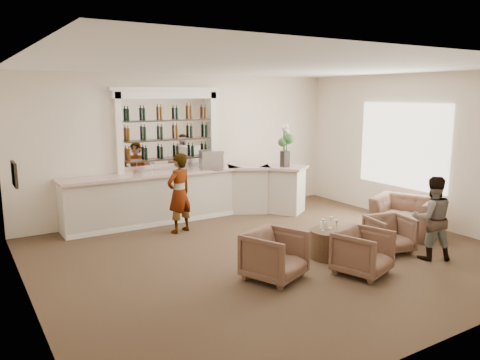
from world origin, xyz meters
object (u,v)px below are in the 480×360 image
object	(u,v)px
armchair_right	(390,234)
bar_counter	(191,195)
armchair_left	(275,255)
espresso_machine	(211,160)
sommelier	(179,193)
armchair_far	(404,216)
armchair_center	(363,252)
flower_vase	(285,143)
cocktail_table	(329,244)
guest	(432,218)

from	to	relation	value
armchair_right	bar_counter	bearing A→B (deg)	129.97
armchair_left	espresso_machine	bearing A→B (deg)	53.70
sommelier	armchair_far	bearing A→B (deg)	127.04
armchair_left	armchair_center	xyz separation A→B (m)	(1.31, -0.58, -0.02)
armchair_far	flower_vase	distance (m)	3.18
espresso_machine	flower_vase	bearing A→B (deg)	-5.45
bar_counter	armchair_center	world-z (taller)	bar_counter
bar_counter	armchair_right	bearing A→B (deg)	-62.49
espresso_machine	armchair_right	bearing A→B (deg)	-52.61
cocktail_table	flower_vase	bearing A→B (deg)	67.15
armchair_far	flower_vase	size ratio (longest dim) A/B	1.18
cocktail_table	armchair_right	bearing A→B (deg)	-16.42
cocktail_table	armchair_right	distance (m)	1.21
bar_counter	armchair_right	xyz separation A→B (m)	(2.08, -3.99, -0.24)
sommelier	armchair_right	size ratio (longest dim) A/B	2.28
bar_counter	armchair_left	world-z (taller)	bar_counter
bar_counter	cocktail_table	bearing A→B (deg)	-75.90
cocktail_table	armchair_center	bearing A→B (deg)	-94.59
bar_counter	guest	world-z (taller)	guest
armchair_right	espresso_machine	xyz separation A→B (m)	(-1.59, 3.90, 1.03)
armchair_far	espresso_machine	world-z (taller)	espresso_machine
bar_counter	espresso_machine	size ratio (longest dim) A/B	11.58
cocktail_table	armchair_far	distance (m)	2.29
bar_counter	armchair_far	bearing A→B (deg)	-46.90
armchair_far	espresso_machine	bearing A→B (deg)	-164.23
cocktail_table	flower_vase	distance (m)	3.50
sommelier	flower_vase	bearing A→B (deg)	163.24
sommelier	flower_vase	world-z (taller)	flower_vase
armchair_left	cocktail_table	bearing A→B (deg)	-10.66
flower_vase	bar_counter	bearing A→B (deg)	161.60
espresso_machine	sommelier	bearing A→B (deg)	-131.77
guest	armchair_right	distance (m)	0.81
bar_counter	armchair_right	world-z (taller)	bar_counter
armchair_far	armchair_center	bearing A→B (deg)	-88.19
armchair_center	sommelier	bearing A→B (deg)	94.61
espresso_machine	bar_counter	bearing A→B (deg)	-174.92
armchair_right	flower_vase	distance (m)	3.55
armchair_right	espresso_machine	bearing A→B (deg)	124.59
armchair_center	armchair_left	bearing A→B (deg)	138.48
bar_counter	armchair_left	size ratio (longest dim) A/B	6.80
cocktail_table	armchair_left	distance (m)	1.42
armchair_left	espresso_machine	size ratio (longest dim) A/B	1.70
flower_vase	armchair_left	bearing A→B (deg)	-129.16
cocktail_table	armchair_left	world-z (taller)	armchair_left
guest	armchair_center	size ratio (longest dim) A/B	1.85
bar_counter	flower_vase	xyz separation A→B (m)	(2.15, -0.72, 1.13)
sommelier	armchair_far	size ratio (longest dim) A/B	1.40
guest	armchair_center	distance (m)	1.59
armchair_center	guest	bearing A→B (deg)	-21.79
cocktail_table	espresso_machine	xyz separation A→B (m)	(-0.43, 3.56, 1.11)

